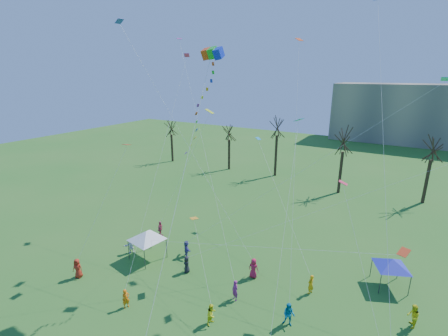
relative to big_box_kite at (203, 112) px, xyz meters
The scene contains 6 objects.
bare_tree_row 30.15m from the big_box_kite, 79.31° to the left, with size 68.10×8.89×11.38m.
big_box_kite is the anchor object (origin of this frame).
canopy_tent_white 13.54m from the big_box_kite, 169.78° to the right, with size 3.93×3.93×2.98m.
canopy_tent_blue 20.16m from the big_box_kite, 23.46° to the left, with size 3.24×3.24×2.64m.
festival_crowd 14.36m from the big_box_kite, 27.00° to the right, with size 26.67×11.09×1.85m.
small_kites_aloft 5.44m from the big_box_kite, 51.20° to the left, with size 29.46×17.62×33.31m.
Camera 1 is at (10.66, -13.41, 17.49)m, focal length 25.00 mm.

